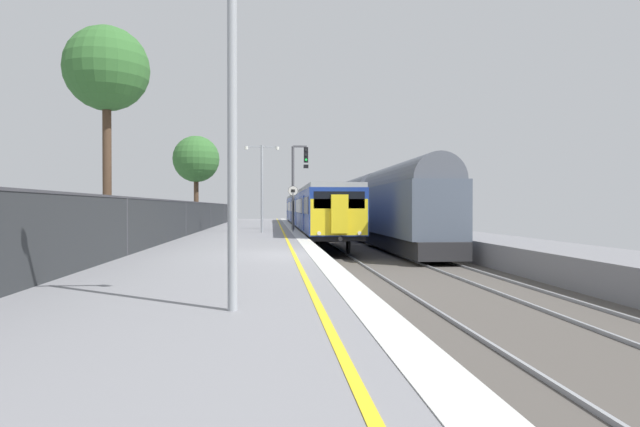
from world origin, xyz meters
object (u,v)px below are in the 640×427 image
Objects in this scene: freight_train_adjacent_track at (361,205)px; platform_lamp_near at (232,80)px; signal_gantry at (297,178)px; background_tree_left at (196,161)px; speed_limit_sign at (293,203)px; platform_lamp_mid at (262,180)px; background_tree_centre at (105,72)px; commuter_train_at_platform at (310,210)px.

platform_lamp_near is at bearing -101.98° from freight_train_adjacent_track.
signal_gantry is at bearing 85.54° from platform_lamp_near.
platform_lamp_near is at bearing -94.46° from signal_gantry.
signal_gantry is at bearing -124.59° from freight_train_adjacent_track.
speed_limit_sign is at bearing -65.72° from background_tree_left.
platform_lamp_near is at bearing -90.00° from platform_lamp_mid.
background_tree_left is at bearing 91.62° from background_tree_centre.
platform_lamp_near is 0.69× the size of background_tree_left.
platform_lamp_mid is (-2.21, -3.69, -0.37)m from signal_gantry.
background_tree_left is (-10.04, 6.64, 4.49)m from commuter_train_at_platform.
background_tree_centre is (-7.67, -15.49, 2.96)m from signal_gantry.
speed_limit_sign is 2.51m from platform_lamp_mid.
platform_lamp_near reaches higher than platform_lamp_mid.
freight_train_adjacent_track reaches higher than commuter_train_at_platform.
platform_lamp_near reaches higher than signal_gantry.
speed_limit_sign is 0.54× the size of platform_lamp_mid.
background_tree_left is 31.06m from background_tree_centre.
background_tree_left is (-6.34, 19.24, 2.71)m from platform_lamp_mid.
signal_gantry reaches higher than speed_limit_sign.
background_tree_centre reaches higher than speed_limit_sign.
speed_limit_sign is at bearing -118.96° from freight_train_adjacent_track.
freight_train_adjacent_track is at bearing 56.54° from platform_lamp_mid.
commuter_train_at_platform is 4.91× the size of background_tree_left.
platform_lamp_near is at bearing -67.01° from background_tree_centre.
freight_train_adjacent_track is (4.00, -0.95, 0.37)m from commuter_train_at_platform.
freight_train_adjacent_track is 9.84m from signal_gantry.
platform_lamp_mid is 0.64× the size of background_tree_centre.
platform_lamp_mid is (0.00, 24.66, -0.23)m from platform_lamp_near.
background_tree_centre is (0.88, -31.04, 0.62)m from background_tree_left.
freight_train_adjacent_track is 5.44× the size of background_tree_left.
platform_lamp_near is (-1.85, -25.75, 1.51)m from speed_limit_sign.
commuter_train_at_platform is at bearing 69.43° from background_tree_centre.
platform_lamp_near is 0.69× the size of background_tree_centre.
background_tree_left is (-14.04, 7.59, 4.12)m from freight_train_adjacent_track.
speed_limit_sign is at bearing -99.10° from commuter_train_at_platform.
commuter_train_at_platform is 4.92× the size of background_tree_centre.
freight_train_adjacent_track is at bearing 61.04° from speed_limit_sign.
speed_limit_sign is (-5.85, -10.57, 0.13)m from freight_train_adjacent_track.
commuter_train_at_platform is at bearing 84.33° from platform_lamp_near.
speed_limit_sign is 15.52m from background_tree_centre.
signal_gantry reaches higher than platform_lamp_mid.
platform_lamp_near is (-7.70, -36.32, 1.65)m from freight_train_adjacent_track.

